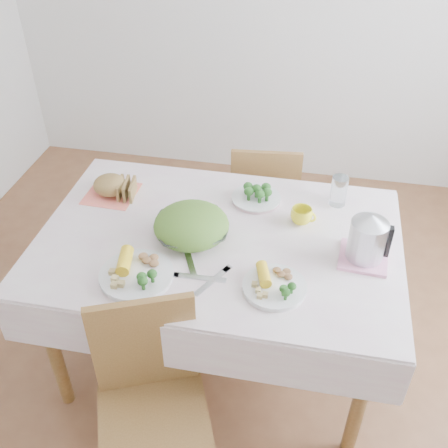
% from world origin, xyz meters
% --- Properties ---
extents(floor, '(3.60, 3.60, 0.00)m').
position_xyz_m(floor, '(0.00, 0.00, 0.00)').
color(floor, brown).
rests_on(floor, ground).
extents(dining_table, '(1.40, 0.90, 0.75)m').
position_xyz_m(dining_table, '(0.00, 0.00, 0.38)').
color(dining_table, brown).
rests_on(dining_table, floor).
extents(tablecloth, '(1.50, 1.00, 0.01)m').
position_xyz_m(tablecloth, '(0.00, 0.00, 0.76)').
color(tablecloth, silver).
rests_on(tablecloth, dining_table).
extents(chair_near, '(0.52, 0.52, 0.87)m').
position_xyz_m(chair_near, '(-0.10, -0.68, 0.46)').
color(chair_near, brown).
rests_on(chair_near, floor).
extents(chair_far, '(0.41, 0.41, 0.84)m').
position_xyz_m(chair_far, '(0.10, 0.78, 0.47)').
color(chair_far, brown).
rests_on(chair_far, floor).
extents(salad_bowl, '(0.37, 0.37, 0.07)m').
position_xyz_m(salad_bowl, '(-0.11, -0.02, 0.80)').
color(salad_bowl, white).
rests_on(salad_bowl, tablecloth).
extents(dinner_plate_left, '(0.33, 0.33, 0.02)m').
position_xyz_m(dinner_plate_left, '(-0.26, -0.30, 0.77)').
color(dinner_plate_left, white).
rests_on(dinner_plate_left, tablecloth).
extents(dinner_plate_right, '(0.25, 0.25, 0.02)m').
position_xyz_m(dinner_plate_right, '(0.27, -0.26, 0.77)').
color(dinner_plate_right, white).
rests_on(dinner_plate_right, tablecloth).
extents(broccoli_plate, '(0.30, 0.30, 0.02)m').
position_xyz_m(broccoli_plate, '(0.12, 0.29, 0.77)').
color(broccoli_plate, beige).
rests_on(broccoli_plate, tablecloth).
extents(napkin, '(0.23, 0.23, 0.00)m').
position_xyz_m(napkin, '(-0.55, 0.21, 0.76)').
color(napkin, '#FF7662').
rests_on(napkin, tablecloth).
extents(bread_loaf, '(0.17, 0.16, 0.09)m').
position_xyz_m(bread_loaf, '(-0.55, 0.21, 0.82)').
color(bread_loaf, olive).
rests_on(bread_loaf, napkin).
extents(yellow_mug, '(0.12, 0.12, 0.07)m').
position_xyz_m(yellow_mug, '(0.33, 0.17, 0.80)').
color(yellow_mug, yellow).
rests_on(yellow_mug, tablecloth).
extents(glass_tumbler, '(0.08, 0.08, 0.14)m').
position_xyz_m(glass_tumbler, '(0.48, 0.34, 0.83)').
color(glass_tumbler, white).
rests_on(glass_tumbler, tablecloth).
extents(pink_tray, '(0.20, 0.20, 0.01)m').
position_xyz_m(pink_tray, '(0.59, -0.02, 0.77)').
color(pink_tray, pink).
rests_on(pink_tray, tablecloth).
extents(electric_kettle, '(0.17, 0.17, 0.20)m').
position_xyz_m(electric_kettle, '(0.59, -0.02, 0.88)').
color(electric_kettle, '#B2B5BA').
rests_on(electric_kettle, pink_tray).
extents(fork_left, '(0.11, 0.21, 0.00)m').
position_xyz_m(fork_left, '(-0.09, -0.16, 0.76)').
color(fork_left, silver).
rests_on(fork_left, tablecloth).
extents(fork_right, '(0.11, 0.18, 0.00)m').
position_xyz_m(fork_right, '(0.03, -0.26, 0.76)').
color(fork_right, silver).
rests_on(fork_right, tablecloth).
extents(knife, '(0.22, 0.03, 0.00)m').
position_xyz_m(knife, '(-0.03, -0.25, 0.76)').
color(knife, silver).
rests_on(knife, tablecloth).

